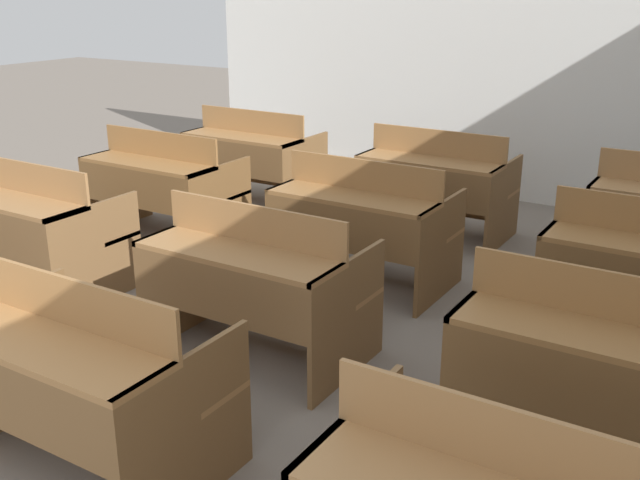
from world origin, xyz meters
name	(u,v)px	position (x,y,z in m)	size (l,w,h in m)	color
wall_back	(486,48)	(0.00, 7.08, 1.47)	(6.36, 0.06, 2.94)	silver
bench_front_center	(79,374)	(0.15, 1.76, 0.47)	(1.20, 0.79, 0.92)	brown
bench_second_left	(33,225)	(-1.78, 3.04, 0.47)	(1.20, 0.79, 0.92)	brown
bench_second_center	(256,280)	(0.17, 3.03, 0.47)	(1.20, 0.79, 0.92)	brown
bench_second_right	(597,365)	(2.06, 3.03, 0.47)	(1.20, 0.79, 0.92)	brown
bench_third_left	(163,184)	(-1.77, 4.34, 0.47)	(1.20, 0.79, 0.92)	brown
bench_third_center	(363,221)	(0.16, 4.33, 0.47)	(1.20, 0.79, 0.92)	brown
bench_back_left	(252,156)	(-1.77, 5.60, 0.47)	(1.20, 0.79, 0.92)	brown
bench_back_center	(436,182)	(0.16, 5.62, 0.47)	(1.20, 0.79, 0.92)	brown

